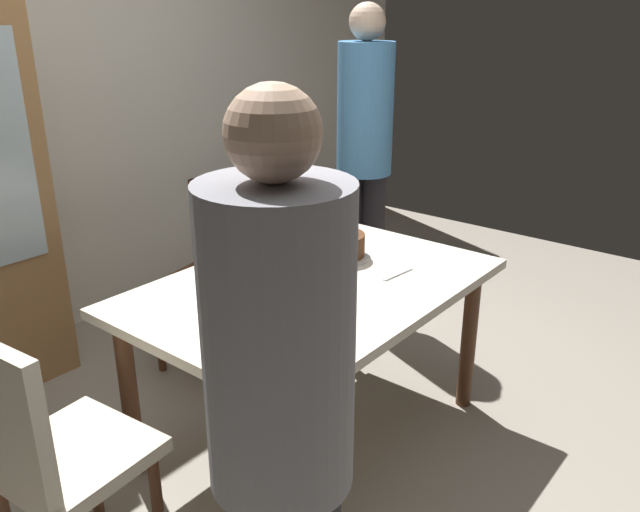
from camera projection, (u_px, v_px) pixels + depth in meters
name	position (u px, v px, depth m)	size (l,w,h in m)	color
ground	(313.00, 434.00, 2.92)	(6.40, 6.40, 0.00)	#9E9384
back_wall	(50.00, 104.00, 3.53)	(6.40, 0.10, 2.60)	silver
dining_table	(312.00, 302.00, 2.68)	(1.48, 1.03, 0.74)	silver
birthday_cake	(339.00, 246.00, 2.89)	(0.28, 0.28, 0.18)	silver
plate_near_celebrant	(289.00, 334.00, 2.21)	(0.22, 0.22, 0.01)	white
plate_far_side	(259.00, 273.00, 2.73)	(0.22, 0.22, 0.01)	white
fork_near_celebrant	(256.00, 353.00, 2.10)	(0.18, 0.02, 0.01)	silver
fork_far_side	(229.00, 284.00, 2.62)	(0.18, 0.02, 0.01)	silver
fork_near_guest	(398.00, 274.00, 2.72)	(0.18, 0.02, 0.01)	silver
chair_spindle_back	(207.00, 283.00, 3.35)	(0.51, 0.51, 0.95)	#56331E
chair_upholstered	(45.00, 449.00, 1.98)	(0.48, 0.48, 0.95)	beige
person_celebrant	(281.00, 421.00, 1.41)	(0.32, 0.32, 1.67)	#262328
person_guest	(364.00, 145.00, 3.74)	(0.32, 0.32, 1.82)	#262328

